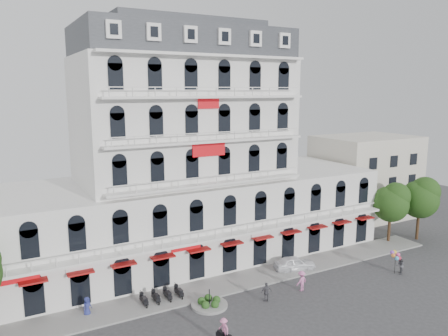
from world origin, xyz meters
The scene contains 14 objects.
ground centered at (0.00, 0.00, 0.00)m, with size 120.00×120.00×0.00m, color #38383A.
sidewalk centered at (0.00, 9.00, 0.08)m, with size 53.00×4.00×0.16m, color gray.
main_building centered at (0.00, 18.00, 9.96)m, with size 45.00×15.00×25.80m.
flank_building_east centered at (30.00, 20.00, 6.00)m, with size 14.00×10.00×12.00m, color beige.
traffic_island centered at (-3.00, 6.00, 0.26)m, with size 3.20×3.20×1.60m.
parked_scooter_row centered at (-6.35, 8.80, 0.00)m, with size 4.40×1.80×1.10m, color black, non-canonical shape.
tree_east_inner centered at (24.05, 9.98, 5.21)m, with size 4.40×4.37×7.57m.
tree_east_outer centered at (28.05, 8.98, 5.55)m, with size 4.65×4.65×8.05m.
parked_car centered at (8.41, 8.71, 0.74)m, with size 1.76×4.37×1.49m, color white.
rider_center centered at (-4.66, 0.34, 1.10)m, with size 0.78×1.69×2.10m.
pedestrian_left centered at (-12.68, 9.50, 0.83)m, with size 0.81×0.52×1.65m, color navy.
pedestrian_mid centered at (1.91, 4.40, 0.88)m, with size 1.04×0.43×1.77m, color #525057.
pedestrian_right centered at (6.00, 4.58, 0.97)m, with size 1.26×0.72×1.94m, color pink.
balloon_vendor centered at (17.14, 2.81, 1.26)m, with size 1.53×1.39×2.45m.
Camera 1 is at (-18.88, -25.69, 18.65)m, focal length 35.00 mm.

